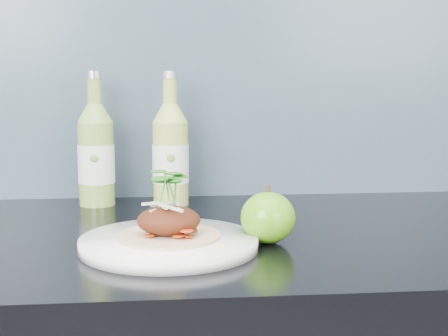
{
  "coord_description": "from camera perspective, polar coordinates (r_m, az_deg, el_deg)",
  "views": [
    {
      "loc": [
        -0.02,
        0.78,
        1.12
      ],
      "look_at": [
        0.06,
        1.66,
        1.0
      ],
      "focal_mm": 50.0,
      "sensor_mm": 36.0,
      "label": 1
    }
  ],
  "objects": [
    {
      "name": "subway_backsplash",
      "position": [
        1.21,
        -4.74,
        13.96
      ],
      "size": [
        4.0,
        0.02,
        0.7
      ],
      "primitive_type": "cube",
      "color": "#6E91AD",
      "rests_on": "kitchen_counter"
    },
    {
      "name": "dinner_plate",
      "position": [
        0.84,
        -5.05,
        -6.85
      ],
      "size": [
        0.26,
        0.26,
        0.02
      ],
      "color": "white",
      "rests_on": "kitchen_counter"
    },
    {
      "name": "pork_taco",
      "position": [
        0.83,
        -5.08,
        -4.48
      ],
      "size": [
        0.14,
        0.14,
        0.09
      ],
      "color": "tan",
      "rests_on": "dinner_plate"
    },
    {
      "name": "green_apple",
      "position": [
        0.87,
        4.04,
        -4.54
      ],
      "size": [
        0.08,
        0.08,
        0.08
      ],
      "rotation": [
        0.0,
        0.0,
        0.08
      ],
      "color": "#3E910F",
      "rests_on": "kitchen_counter"
    },
    {
      "name": "cider_bottle_left",
      "position": [
        1.14,
        -11.61,
        1.19
      ],
      "size": [
        0.08,
        0.08,
        0.24
      ],
      "rotation": [
        0.0,
        0.0,
        0.23
      ],
      "color": "#82A846",
      "rests_on": "kitchen_counter"
    },
    {
      "name": "cider_bottle_right",
      "position": [
        1.13,
        -4.91,
        1.23
      ],
      "size": [
        0.08,
        0.08,
        0.24
      ],
      "rotation": [
        0.0,
        0.0,
        0.17
      ],
      "color": "#A8C251",
      "rests_on": "kitchen_counter"
    }
  ]
}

